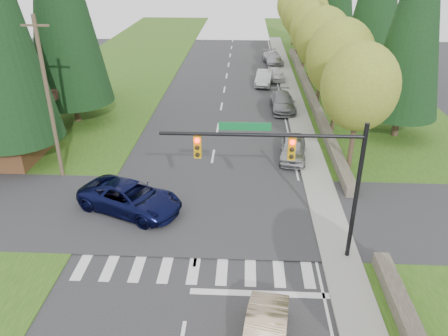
# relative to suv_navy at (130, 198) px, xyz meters

# --- Properties ---
(ground) EXTENTS (120.00, 120.00, 0.00)m
(ground) POSITION_rel_suv_navy_xyz_m (4.06, -8.11, -0.82)
(ground) COLOR #28282B
(ground) RESTS_ON ground
(grass_east) EXTENTS (14.00, 110.00, 0.06)m
(grass_east) POSITION_rel_suv_navy_xyz_m (17.06, 11.89, -0.79)
(grass_east) COLOR #274A13
(grass_east) RESTS_ON ground
(grass_west) EXTENTS (14.00, 110.00, 0.06)m
(grass_west) POSITION_rel_suv_navy_xyz_m (-8.94, 11.89, -0.79)
(grass_west) COLOR #274A13
(grass_west) RESTS_ON ground
(cross_street) EXTENTS (120.00, 8.00, 0.10)m
(cross_street) POSITION_rel_suv_navy_xyz_m (4.06, -0.11, -0.82)
(cross_street) COLOR #28282B
(cross_street) RESTS_ON ground
(sidewalk_east) EXTENTS (1.80, 80.00, 0.13)m
(sidewalk_east) POSITION_rel_suv_navy_xyz_m (10.96, 13.89, -0.76)
(sidewalk_east) COLOR gray
(sidewalk_east) RESTS_ON ground
(curb_east) EXTENTS (0.20, 80.00, 0.13)m
(curb_east) POSITION_rel_suv_navy_xyz_m (10.11, 13.89, -0.76)
(curb_east) COLOR gray
(curb_east) RESTS_ON ground
(stone_wall_north) EXTENTS (0.70, 40.00, 0.70)m
(stone_wall_north) POSITION_rel_suv_navy_xyz_m (12.66, 21.89, -0.47)
(stone_wall_north) COLOR #4C4438
(stone_wall_north) RESTS_ON ground
(traffic_signal) EXTENTS (8.70, 0.37, 6.80)m
(traffic_signal) POSITION_rel_suv_navy_xyz_m (8.43, -3.61, 4.16)
(traffic_signal) COLOR black
(traffic_signal) RESTS_ON ground
(utility_pole) EXTENTS (1.60, 0.24, 10.00)m
(utility_pole) POSITION_rel_suv_navy_xyz_m (-5.44, 3.89, 4.32)
(utility_pole) COLOR #473828
(utility_pole) RESTS_ON ground
(decid_tree_0) EXTENTS (4.80, 4.80, 8.37)m
(decid_tree_0) POSITION_rel_suv_navy_xyz_m (13.26, 5.89, 4.77)
(decid_tree_0) COLOR #38281C
(decid_tree_0) RESTS_ON ground
(decid_tree_1) EXTENTS (5.20, 5.20, 8.80)m
(decid_tree_1) POSITION_rel_suv_navy_xyz_m (13.36, 12.89, 4.97)
(decid_tree_1) COLOR #38281C
(decid_tree_1) RESTS_ON ground
(decid_tree_2) EXTENTS (5.00, 5.00, 8.82)m
(decid_tree_2) POSITION_rel_suv_navy_xyz_m (13.16, 19.89, 5.10)
(decid_tree_2) COLOR #38281C
(decid_tree_2) RESTS_ON ground
(decid_tree_3) EXTENTS (5.00, 5.00, 8.55)m
(decid_tree_3) POSITION_rel_suv_navy_xyz_m (13.26, 26.89, 4.84)
(decid_tree_3) COLOR #38281C
(decid_tree_3) RESTS_ON ground
(decid_tree_4) EXTENTS (5.40, 5.40, 9.18)m
(decid_tree_4) POSITION_rel_suv_navy_xyz_m (13.36, 33.89, 5.24)
(decid_tree_4) COLOR #38281C
(decid_tree_4) RESTS_ON ground
(decid_tree_5) EXTENTS (4.80, 4.80, 8.30)m
(decid_tree_5) POSITION_rel_suv_navy_xyz_m (13.16, 40.89, 4.71)
(decid_tree_5) COLOR #38281C
(decid_tree_5) RESTS_ON ground
(decid_tree_6) EXTENTS (5.20, 5.20, 8.86)m
(decid_tree_6) POSITION_rel_suv_navy_xyz_m (13.26, 47.89, 5.04)
(decid_tree_6) COLOR #38281C
(decid_tree_6) RESTS_ON ground
(conifer_e_a) EXTENTS (5.44, 5.44, 17.80)m
(conifer_e_a) POSITION_rel_suv_navy_xyz_m (18.06, 11.89, 8.97)
(conifer_e_a) COLOR #38281C
(conifer_e_a) RESTS_ON ground
(suv_navy) EXTENTS (6.52, 4.86, 1.65)m
(suv_navy) POSITION_rel_suv_navy_xyz_m (0.00, 0.00, 0.00)
(suv_navy) COLOR black
(suv_navy) RESTS_ON ground
(parked_car_a) EXTENTS (2.25, 4.58, 1.50)m
(parked_car_a) POSITION_rel_suv_navy_xyz_m (9.66, 7.35, -0.07)
(parked_car_a) COLOR #9D9DA2
(parked_car_a) RESTS_ON ground
(parked_car_b) EXTENTS (2.28, 5.21, 1.49)m
(parked_car_b) POSITION_rel_suv_navy_xyz_m (9.66, 17.65, -0.08)
(parked_car_b) COLOR slate
(parked_car_b) RESTS_ON ground
(parked_car_c) EXTENTS (2.17, 4.78, 1.52)m
(parked_car_c) POSITION_rel_suv_navy_xyz_m (8.26, 25.94, -0.06)
(parked_car_c) COLOR #ACADB1
(parked_car_c) RESTS_ON ground
(parked_car_d) EXTENTS (2.07, 4.12, 1.35)m
(parked_car_d) POSITION_rel_suv_navy_xyz_m (9.66, 27.89, -0.15)
(parked_car_d) COLOR silver
(parked_car_d) RESTS_ON ground
(parked_car_e) EXTENTS (2.78, 5.37, 1.49)m
(parked_car_e) POSITION_rel_suv_navy_xyz_m (9.66, 35.50, -0.08)
(parked_car_e) COLOR #9E9DA2
(parked_car_e) RESTS_ON ground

